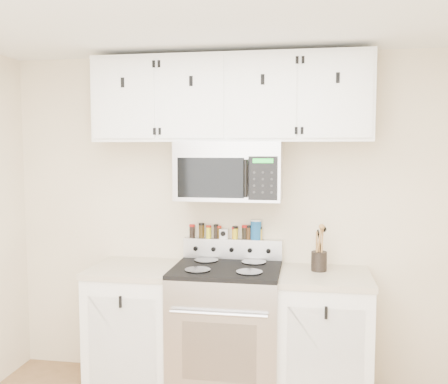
% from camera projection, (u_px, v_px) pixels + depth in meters
% --- Properties ---
extents(back_wall, '(3.50, 0.01, 2.50)m').
position_uv_depth(back_wall, '(233.00, 219.00, 3.85)').
color(back_wall, beige).
rests_on(back_wall, floor).
extents(range, '(0.76, 0.65, 1.10)m').
position_uv_depth(range, '(227.00, 329.00, 3.61)').
color(range, '#B7B7BA').
rests_on(range, floor).
extents(base_cabinet_left, '(0.64, 0.62, 0.92)m').
position_uv_depth(base_cabinet_left, '(137.00, 326.00, 3.74)').
color(base_cabinet_left, white).
rests_on(base_cabinet_left, floor).
extents(base_cabinet_right, '(0.64, 0.62, 0.92)m').
position_uv_depth(base_cabinet_right, '(324.00, 338.00, 3.52)').
color(base_cabinet_right, white).
rests_on(base_cabinet_right, floor).
extents(microwave, '(0.76, 0.44, 0.42)m').
position_uv_depth(microwave, '(230.00, 171.00, 3.63)').
color(microwave, '#9E9EA3').
rests_on(microwave, back_wall).
extents(upper_cabinets, '(2.00, 0.35, 0.62)m').
position_uv_depth(upper_cabinets, '(230.00, 99.00, 3.61)').
color(upper_cabinets, white).
rests_on(upper_cabinets, back_wall).
extents(utensil_crock, '(0.11, 0.11, 0.32)m').
position_uv_depth(utensil_crock, '(319.00, 260.00, 3.56)').
color(utensil_crock, black).
rests_on(utensil_crock, base_cabinet_right).
extents(kitchen_timer, '(0.07, 0.06, 0.08)m').
position_uv_depth(kitchen_timer, '(224.00, 234.00, 3.84)').
color(kitchen_timer, silver).
rests_on(kitchen_timer, range).
extents(salt_canister, '(0.08, 0.08, 0.15)m').
position_uv_depth(salt_canister, '(256.00, 230.00, 3.79)').
color(salt_canister, '#16579C').
rests_on(salt_canister, range).
extents(spice_jar_0, '(0.04, 0.04, 0.10)m').
position_uv_depth(spice_jar_0, '(192.00, 231.00, 3.88)').
color(spice_jar_0, black).
rests_on(spice_jar_0, range).
extents(spice_jar_1, '(0.04, 0.04, 0.12)m').
position_uv_depth(spice_jar_1, '(201.00, 230.00, 3.86)').
color(spice_jar_1, '#39290D').
rests_on(spice_jar_1, range).
extents(spice_jar_2, '(0.04, 0.04, 0.10)m').
position_uv_depth(spice_jar_2, '(209.00, 232.00, 3.86)').
color(spice_jar_2, yellow).
rests_on(spice_jar_2, range).
extents(spice_jar_3, '(0.04, 0.04, 0.11)m').
position_uv_depth(spice_jar_3, '(216.00, 231.00, 3.85)').
color(spice_jar_3, black).
rests_on(spice_jar_3, range).
extents(spice_jar_4, '(0.04, 0.04, 0.10)m').
position_uv_depth(spice_jar_4, '(219.00, 232.00, 3.84)').
color(spice_jar_4, '#3A290E').
rests_on(spice_jar_4, range).
extents(spice_jar_5, '(0.04, 0.04, 0.09)m').
position_uv_depth(spice_jar_5, '(234.00, 233.00, 3.82)').
color(spice_jar_5, gold).
rests_on(spice_jar_5, range).
extents(spice_jar_6, '(0.04, 0.04, 0.10)m').
position_uv_depth(spice_jar_6, '(235.00, 232.00, 3.82)').
color(spice_jar_6, gold).
rests_on(spice_jar_6, range).
extents(spice_jar_7, '(0.05, 0.05, 0.11)m').
position_uv_depth(spice_jar_7, '(245.00, 232.00, 3.81)').
color(spice_jar_7, black).
rests_on(spice_jar_7, range).
extents(spice_jar_8, '(0.04, 0.04, 0.11)m').
position_uv_depth(spice_jar_8, '(248.00, 232.00, 3.81)').
color(spice_jar_8, '#462811').
rests_on(spice_jar_8, range).
extents(spice_jar_9, '(0.04, 0.04, 0.10)m').
position_uv_depth(spice_jar_9, '(259.00, 233.00, 3.79)').
color(spice_jar_9, yellow).
rests_on(spice_jar_9, range).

